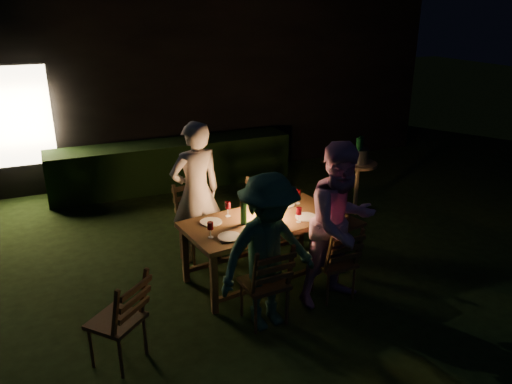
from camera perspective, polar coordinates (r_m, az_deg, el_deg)
name	(u,v)px	position (r m, az deg, el deg)	size (l,w,h in m)	color
garden_envelope	(164,77)	(11.06, -10.49, 12.80)	(40.00, 40.00, 3.20)	black
dining_table	(263,225)	(5.73, 0.77, -3.79)	(1.90, 1.13, 0.75)	#533B1B
chair_near_left	(265,297)	(5.13, 1.02, -11.88)	(0.45, 0.48, 0.95)	#533B1B
chair_near_right	(334,274)	(5.60, 8.93, -9.28)	(0.41, 0.44, 0.90)	#533B1B
chair_far_left	(200,237)	(6.31, -6.48, -5.17)	(0.54, 0.57, 1.02)	#533B1B
chair_far_right	(267,222)	(6.75, 1.27, -3.47)	(0.45, 0.48, 0.93)	#533B1B
chair_end	(343,233)	(6.57, 9.95, -4.59)	(0.51, 0.49, 0.90)	#533B1B
chair_spare	(119,335)	(4.78, -15.35, -15.47)	(0.61, 0.62, 0.94)	#533B1B
person_house_side	(196,193)	(6.12, -6.88, -0.08)	(0.65, 0.43, 1.78)	beige
person_opp_right	(341,225)	(5.28, 9.68, -3.68)	(0.87, 0.68, 1.78)	#C587BC
person_opp_left	(268,253)	(4.83, 1.40, -6.97)	(1.04, 0.60, 1.61)	#2E5C46
lantern	(264,204)	(5.70, 0.94, -1.38)	(0.16, 0.16, 0.35)	white
plate_far_left	(211,222)	(5.63, -5.18, -3.43)	(0.25, 0.25, 0.01)	white
plate_near_left	(229,237)	(5.27, -3.05, -5.12)	(0.25, 0.25, 0.01)	white
plate_far_right	(284,204)	(6.09, 3.28, -1.43)	(0.25, 0.25, 0.01)	white
plate_near_right	(306,217)	(5.76, 5.74, -2.85)	(0.25, 0.25, 0.01)	white
wineglass_a	(228,209)	(5.75, -3.24, -1.96)	(0.06, 0.06, 0.18)	#59070F
wineglass_b	(210,230)	(5.25, -5.23, -4.33)	(0.06, 0.06, 0.18)	#59070F
wineglass_c	(299,215)	(5.60, 4.90, -2.63)	(0.06, 0.06, 0.18)	#59070F
wineglass_d	(298,197)	(6.12, 4.82, -0.54)	(0.06, 0.06, 0.18)	#59070F
wineglass_e	(270,223)	(5.38, 1.57, -3.59)	(0.06, 0.06, 0.18)	silver
bottle_table	(244,212)	(5.52, -1.42, -2.33)	(0.07, 0.07, 0.28)	#0F471E
napkin_left	(267,232)	(5.38, 1.22, -4.57)	(0.18, 0.14, 0.01)	red
napkin_right	(317,218)	(5.76, 7.01, -2.92)	(0.18, 0.14, 0.01)	red
phone	(227,241)	(5.18, -3.31, -5.66)	(0.14, 0.07, 0.01)	black
side_table	(358,168)	(7.78, 11.55, 2.66)	(0.58, 0.58, 0.78)	#866343
ice_bucket	(359,156)	(7.72, 11.66, 4.08)	(0.30, 0.30, 0.22)	#A5A8AD
bottle_bucket_a	(358,154)	(7.65, 11.55, 4.32)	(0.07, 0.07, 0.32)	#0F471E
bottle_bucket_b	(360,151)	(7.77, 11.83, 4.55)	(0.07, 0.07, 0.32)	#0F471E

